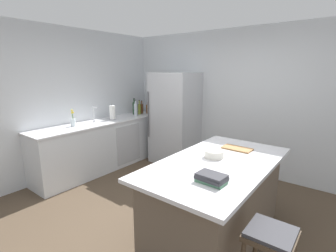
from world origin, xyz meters
TOP-DOWN VIEW (x-y plane):
  - ground_plane at (0.00, 0.00)m, footprint 7.20×7.20m
  - wall_rear at (0.00, 2.25)m, footprint 6.00×0.10m
  - wall_left at (-2.45, 0.00)m, footprint 0.10×6.00m
  - counter_run_left at (-2.10, 0.74)m, footprint 0.63×2.75m
  - kitchen_island at (0.56, 0.20)m, footprint 1.04×1.91m
  - refrigerator at (-1.22, 1.84)m, footprint 0.85×0.75m
  - bar_stool at (1.28, -0.32)m, footprint 0.36×0.36m
  - sink_faucet at (-2.14, 0.58)m, footprint 0.15×0.05m
  - flower_vase at (-2.13, 0.14)m, footprint 0.08×0.08m
  - paper_towel_roll at (-2.07, 0.94)m, footprint 0.14×0.14m
  - hot_sauce_bottle at (-2.06, 1.99)m, footprint 0.05×0.05m
  - whiskey_bottle at (-2.02, 1.91)m, footprint 0.08×0.08m
  - syrup_bottle at (-2.11, 1.81)m, footprint 0.06×0.06m
  - olive_oil_bottle at (-2.09, 1.71)m, footprint 0.06×0.06m
  - wine_bottle at (-2.16, 1.62)m, footprint 0.07×0.07m
  - soda_bottle at (-2.03, 1.53)m, footprint 0.07×0.07m
  - cookbook_stack at (0.75, -0.31)m, footprint 0.27×0.19m
  - mixing_bowl at (0.47, 0.29)m, footprint 0.22×0.22m
  - cutting_board at (0.56, 0.73)m, footprint 0.36×0.20m

SIDE VIEW (x-z plane):
  - ground_plane at x=0.00m, z-range 0.00..0.00m
  - kitchen_island at x=0.56m, z-range 0.01..0.91m
  - counter_run_left at x=-2.10m, z-range 0.00..0.93m
  - bar_stool at x=1.28m, z-range 0.21..0.88m
  - cutting_board at x=0.56m, z-range 0.90..0.92m
  - refrigerator at x=-1.22m, z-range 0.00..1.83m
  - cookbook_stack at x=0.75m, z-range 0.90..0.98m
  - mixing_bowl at x=0.47m, z-range 0.90..0.99m
  - flower_vase at x=-2.13m, z-range 0.87..1.17m
  - hot_sauce_bottle at x=-2.06m, z-range 0.91..1.13m
  - whiskey_bottle at x=-2.02m, z-range 0.90..1.16m
  - syrup_bottle at x=-2.11m, z-range 0.90..1.18m
  - olive_oil_bottle at x=-2.09m, z-range 0.89..1.20m
  - paper_towel_roll at x=-2.07m, z-range 0.90..1.22m
  - soda_bottle at x=-2.03m, z-range 0.90..1.23m
  - wine_bottle at x=-2.16m, z-range 0.89..1.24m
  - sink_faucet at x=-2.14m, z-range 0.93..1.23m
  - wall_rear at x=0.00m, z-range 0.00..2.60m
  - wall_left at x=-2.45m, z-range 0.00..2.60m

